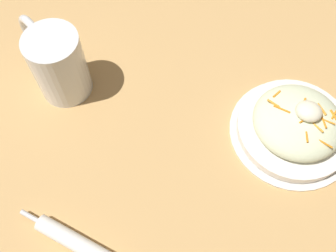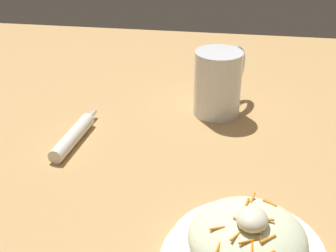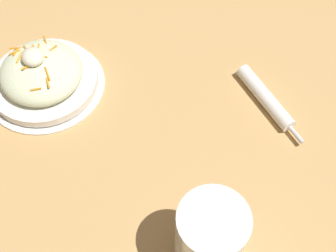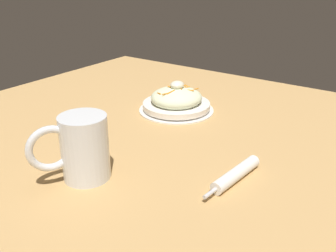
% 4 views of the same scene
% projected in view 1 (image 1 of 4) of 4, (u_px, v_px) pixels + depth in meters
% --- Properties ---
extents(ground_plane, '(1.43, 1.43, 0.00)m').
position_uv_depth(ground_plane, '(132.00, 137.00, 0.69)').
color(ground_plane, tan).
extents(salad_plate, '(0.22, 0.22, 0.09)m').
position_uv_depth(salad_plate, '(295.00, 125.00, 0.67)').
color(salad_plate, white).
rests_on(salad_plate, ground_plane).
extents(beer_mug, '(0.15, 0.10, 0.13)m').
position_uv_depth(beer_mug, '(59.00, 66.00, 0.69)').
color(beer_mug, white).
rests_on(beer_mug, ground_plane).
extents(napkin_roll, '(0.18, 0.04, 0.03)m').
position_uv_depth(napkin_roll, '(78.00, 244.00, 0.59)').
color(napkin_roll, white).
rests_on(napkin_roll, ground_plane).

